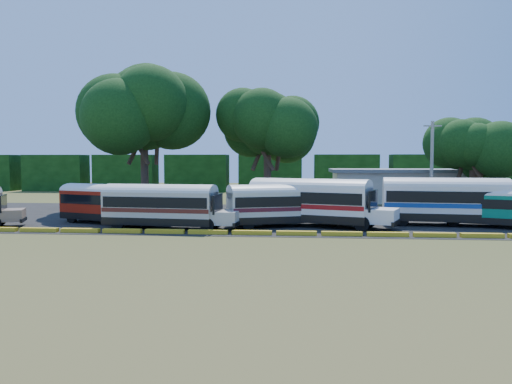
# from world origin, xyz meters

# --- Properties ---
(ground) EXTENTS (160.00, 160.00, 0.00)m
(ground) POSITION_xyz_m (0.00, 0.00, 0.00)
(ground) COLOR #3F511B
(ground) RESTS_ON ground
(asphalt_strip) EXTENTS (64.00, 24.00, 0.02)m
(asphalt_strip) POSITION_xyz_m (1.00, 12.00, 0.01)
(asphalt_strip) COLOR black
(asphalt_strip) RESTS_ON ground
(curb) EXTENTS (53.70, 0.45, 0.30)m
(curb) POSITION_xyz_m (-0.00, 1.00, 0.15)
(curb) COLOR yellow
(curb) RESTS_ON ground
(terminal_building) EXTENTS (19.00, 9.00, 4.00)m
(terminal_building) POSITION_xyz_m (18.00, 30.00, 2.03)
(terminal_building) COLOR beige
(terminal_building) RESTS_ON ground
(treeline_backdrop) EXTENTS (130.00, 4.00, 6.00)m
(treeline_backdrop) POSITION_xyz_m (0.00, 48.00, 3.00)
(treeline_backdrop) COLOR black
(treeline_backdrop) RESTS_ON ground
(bus_red) EXTENTS (9.81, 5.53, 3.15)m
(bus_red) POSITION_xyz_m (-10.37, 6.02, 1.81)
(bus_red) COLOR black
(bus_red) RESTS_ON ground
(bus_cream_west) EXTENTS (10.22, 3.50, 3.29)m
(bus_cream_west) POSITION_xyz_m (-5.26, 3.40, 1.86)
(bus_cream_west) COLOR black
(bus_cream_west) RESTS_ON ground
(bus_cream_east) EXTENTS (10.05, 5.60, 3.23)m
(bus_cream_east) POSITION_xyz_m (3.49, 5.49, 1.83)
(bus_cream_east) COLOR black
(bus_cream_east) RESTS_ON ground
(bus_white_red) EXTENTS (11.35, 6.37, 3.65)m
(bus_white_red) POSITION_xyz_m (5.70, 5.81, 2.06)
(bus_white_red) COLOR black
(bus_white_red) RESTS_ON ground
(bus_white_blue) EXTENTS (11.49, 4.10, 3.70)m
(bus_white_blue) POSITION_xyz_m (16.04, 7.16, 2.09)
(bus_white_blue) COLOR black
(bus_white_blue) RESTS_ON ground
(bus_teal) EXTENTS (9.17, 5.59, 2.97)m
(bus_teal) POSITION_xyz_m (19.24, 6.22, 1.70)
(bus_teal) COLOR black
(bus_teal) RESTS_ON ground
(tree_west) EXTENTS (11.77, 11.77, 14.69)m
(tree_west) POSITION_xyz_m (-11.45, 18.57, 10.33)
(tree_west) COLOR #3D271E
(tree_west) RESTS_ON ground
(tree_center) EXTENTS (9.29, 9.29, 12.39)m
(tree_center) POSITION_xyz_m (1.24, 21.10, 8.93)
(tree_center) COLOR #3D271E
(tree_center) RESTS_ON ground
(tree_east) EXTENTS (7.55, 7.55, 9.51)m
(tree_east) POSITION_xyz_m (22.77, 21.63, 6.69)
(tree_east) COLOR #3D271E
(tree_east) RESTS_ON ground
(utility_pole) EXTENTS (1.60, 0.30, 8.59)m
(utility_pole) POSITION_xyz_m (16.67, 14.44, 4.41)
(utility_pole) COLOR gray
(utility_pole) RESTS_ON ground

